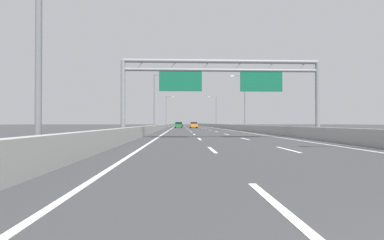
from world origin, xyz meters
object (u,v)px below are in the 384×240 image
orange_car (194,125)px  streetlamp_left_far (167,109)px  white_car (180,124)px  sign_gantry (221,79)px  streetlamp_right_far (215,109)px  black_car (180,124)px  streetlamp_left_mid (156,98)px  green_car (178,125)px  streetlamp_right_mid (244,99)px

orange_car → streetlamp_left_far: bearing=112.8°
orange_car → white_car: 57.88m
sign_gantry → orange_car: size_ratio=3.70×
streetlamp_right_far → black_car: size_ratio=2.20×
streetlamp_left_far → white_car: 40.55m
streetlamp_left_far → white_car: streetlamp_left_far is taller
streetlamp_left_mid → green_car: streetlamp_left_mid is taller
orange_car → streetlamp_right_mid: bearing=-70.9°
streetlamp_right_far → orange_car: 19.78m
streetlamp_right_far → black_car: 13.71m
sign_gantry → black_car: 72.07m
streetlamp_left_mid → streetlamp_right_far: size_ratio=1.00×
streetlamp_right_mid → white_car: (-10.87, 79.50, -4.62)m
streetlamp_left_mid → streetlamp_right_far: (14.93, 39.42, 0.00)m
streetlamp_left_far → streetlamp_right_far: 14.93m
streetlamp_right_far → streetlamp_left_far: bearing=180.0°
streetlamp_left_far → orange_car: streetlamp_left_far is taller
sign_gantry → streetlamp_left_far: (-7.46, 65.10, 0.59)m
streetlamp_right_far → white_car: bearing=105.2°
orange_car → black_car: 24.72m
sign_gantry → green_car: sign_gantry is taller
streetlamp_right_mid → streetlamp_left_far: size_ratio=1.00×
streetlamp_left_mid → streetlamp_right_mid: same height
sign_gantry → streetlamp_left_mid: (-7.46, 25.67, 0.59)m
sign_gantry → black_car: bearing=92.8°
streetlamp_left_far → white_car: (4.06, 40.08, -4.62)m
white_car → orange_car: bearing=-86.7°
streetlamp_left_mid → streetlamp_right_mid: 14.93m
green_car → streetlamp_left_far: bearing=103.1°
sign_gantry → streetlamp_right_far: 65.53m
green_car → sign_gantry: bearing=-85.6°
sign_gantry → white_car: sign_gantry is taller
sign_gantry → streetlamp_left_far: size_ratio=1.69×
streetlamp_right_mid → streetlamp_left_far: (-14.93, 39.42, 0.00)m
black_car → white_car: size_ratio=1.04×
black_car → orange_car: bearing=-81.9°
orange_car → black_car: orange_car is taller
sign_gantry → streetlamp_right_far: streetlamp_right_far is taller
streetlamp_left_mid → streetlamp_left_far: same height
streetlamp_right_far → green_car: streetlamp_right_far is taller
streetlamp_right_far → white_car: size_ratio=2.28×
orange_car → white_car: bearing=93.3°
sign_gantry → white_car: size_ratio=3.84×
black_car → white_car: 33.31m
streetlamp_left_far → green_car: 16.77m
black_car → white_car: (0.10, 33.31, 0.04)m
green_car → white_car: bearing=89.6°
streetlamp_left_far → orange_car: (7.43, -17.70, -4.64)m
streetlamp_right_far → orange_car: (-7.50, -17.70, -4.64)m
orange_car → white_car: (-3.36, 57.79, 0.01)m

